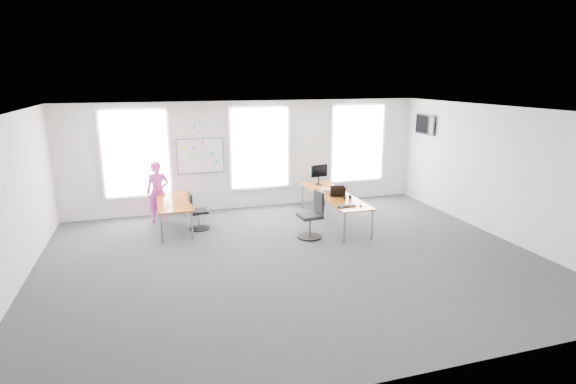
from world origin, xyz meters
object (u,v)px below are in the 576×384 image
object	(u,v)px
desk_right	(334,196)
headphones	(347,197)
person	(158,192)
keyboard	(347,206)
monitor	(319,173)
desk_left	(174,203)
chair_right	(312,218)
chair_left	(196,213)

from	to	relation	value
desk_right	headphones	world-z (taller)	headphones
person	keyboard	xyz separation A→B (m)	(4.12, -2.47, -0.04)
person	monitor	bearing A→B (deg)	4.37
keyboard	monitor	world-z (taller)	monitor
desk_left	monitor	world-z (taller)	monitor
chair_right	monitor	distance (m)	2.25
chair_right	person	bearing A→B (deg)	-127.94
desk_right	keyboard	distance (m)	1.12
desk_right	chair_left	xyz separation A→B (m)	(-3.41, 0.45, -0.28)
desk_right	desk_left	world-z (taller)	desk_right
headphones	desk_left	bearing A→B (deg)	167.51
desk_right	monitor	bearing A→B (deg)	89.66
desk_right	chair_left	bearing A→B (deg)	172.41
person	headphones	size ratio (longest dim) A/B	8.19
desk_right	keyboard	world-z (taller)	keyboard
chair_left	monitor	distance (m)	3.53
desk_right	chair_right	distance (m)	1.29
chair_right	monitor	size ratio (longest dim) A/B	1.93
desk_right	person	xyz separation A→B (m)	(-4.26, 1.36, 0.10)
keyboard	desk_left	bearing A→B (deg)	139.79
chair_left	keyboard	xyz separation A→B (m)	(3.26, -1.56, 0.34)
person	chair_left	bearing A→B (deg)	-38.54
headphones	person	bearing A→B (deg)	160.20
desk_left	keyboard	world-z (taller)	keyboard
chair_left	person	xyz separation A→B (m)	(-0.86, 0.91, 0.38)
desk_left	monitor	size ratio (longest dim) A/B	3.50
desk_left	keyboard	xyz separation A→B (m)	(3.77, -1.74, 0.09)
keyboard	desk_right	bearing A→B (deg)	67.00
desk_left	person	world-z (taller)	person
chair_left	monitor	xyz separation A→B (m)	(3.41, 0.63, 0.67)
keyboard	chair_right	bearing A→B (deg)	148.51
keyboard	headphones	xyz separation A→B (m)	(0.27, 0.58, 0.04)
desk_right	chair_right	size ratio (longest dim) A/B	2.79
desk_left	chair_left	bearing A→B (deg)	-18.86
desk_right	monitor	world-z (taller)	monitor
chair_right	desk_left	bearing A→B (deg)	-120.88
desk_left	headphones	world-z (taller)	headphones
chair_right	person	distance (m)	4.06
chair_right	headphones	distance (m)	1.13
keyboard	person	bearing A→B (deg)	133.57
chair_left	monitor	world-z (taller)	monitor
chair_right	keyboard	xyz separation A→B (m)	(0.75, -0.22, 0.27)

